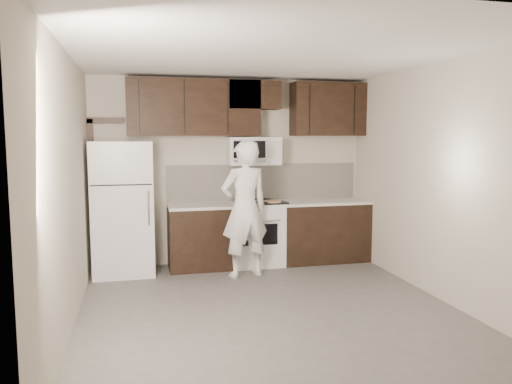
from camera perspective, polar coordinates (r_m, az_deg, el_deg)
name	(u,v)px	position (r m, az deg, el deg)	size (l,w,h in m)	color
floor	(270,311)	(5.51, 1.64, -13.43)	(4.50, 4.50, 0.00)	#524F4D
back_wall	(231,171)	(7.39, -2.91, 2.40)	(4.00, 4.00, 0.00)	beige
ceiling	(271,54)	(5.25, 1.74, 15.50)	(4.50, 4.50, 0.00)	white
counter_run	(275,233)	(7.35, 2.22, -4.66)	(2.95, 0.64, 0.91)	black
stove	(255,233)	(7.27, -0.08, -4.74)	(0.76, 0.66, 0.94)	silver
backsplash	(264,182)	(7.51, 0.87, 1.17)	(2.90, 0.02, 0.54)	silver
upper_cabinets	(247,107)	(7.26, -1.06, 9.69)	(3.48, 0.35, 0.78)	black
microwave	(253,151)	(7.25, -0.30, 4.70)	(0.76, 0.42, 0.40)	silver
refrigerator	(123,208)	(6.96, -14.97, -1.80)	(0.80, 0.76, 1.80)	silver
door_trim	(95,181)	(7.26, -17.91, 1.20)	(0.50, 0.08, 2.12)	black
saucepan	(245,200)	(7.01, -1.21, -0.96)	(0.25, 0.15, 0.15)	silver
baking_tray	(273,203)	(7.12, 1.90, -1.23)	(0.39, 0.30, 0.02)	black
pizza	(273,201)	(7.12, 1.90, -1.07)	(0.27, 0.27, 0.02)	#D2B98D
person	(245,209)	(6.59, -1.31, -1.96)	(0.66, 0.43, 1.82)	white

